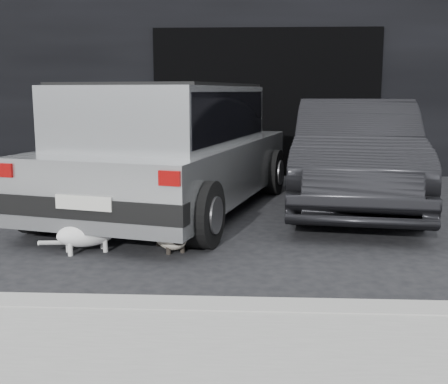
{
  "coord_description": "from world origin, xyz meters",
  "views": [
    {
      "loc": [
        0.78,
        -6.14,
        1.51
      ],
      "look_at": [
        0.52,
        -1.13,
        0.61
      ],
      "focal_mm": 45.0,
      "sensor_mm": 36.0,
      "label": 1
    }
  ],
  "objects_px": {
    "silver_hatchback": "(170,143)",
    "second_car": "(355,153)",
    "cat_white": "(90,233)",
    "cat_siamese": "(172,237)"
  },
  "relations": [
    {
      "from": "silver_hatchback",
      "to": "second_car",
      "type": "bearing_deg",
      "value": 27.06
    },
    {
      "from": "cat_white",
      "to": "silver_hatchback",
      "type": "bearing_deg",
      "value": 138.45
    },
    {
      "from": "silver_hatchback",
      "to": "cat_white",
      "type": "height_order",
      "value": "silver_hatchback"
    },
    {
      "from": "cat_siamese",
      "to": "cat_white",
      "type": "height_order",
      "value": "cat_white"
    },
    {
      "from": "cat_siamese",
      "to": "silver_hatchback",
      "type": "bearing_deg",
      "value": -107.6
    },
    {
      "from": "second_car",
      "to": "cat_siamese",
      "type": "height_order",
      "value": "second_car"
    },
    {
      "from": "silver_hatchback",
      "to": "cat_siamese",
      "type": "relative_size",
      "value": 6.34
    },
    {
      "from": "second_car",
      "to": "cat_siamese",
      "type": "xyz_separation_m",
      "value": [
        -2.12,
        -2.28,
        -0.57
      ]
    },
    {
      "from": "cat_white",
      "to": "cat_siamese",
      "type": "bearing_deg",
      "value": 69.94
    },
    {
      "from": "second_car",
      "to": "cat_white",
      "type": "height_order",
      "value": "second_car"
    }
  ]
}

